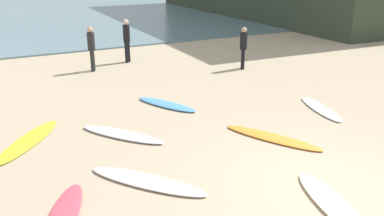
{
  "coord_description": "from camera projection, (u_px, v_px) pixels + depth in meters",
  "views": [
    {
      "loc": [
        -5.1,
        -4.29,
        3.83
      ],
      "look_at": [
        -0.46,
        4.25,
        0.3
      ],
      "focal_mm": 36.61,
      "sensor_mm": 36.0,
      "label": 1
    }
  ],
  "objects": [
    {
      "name": "ground_plane",
      "position": [
        325.0,
        189.0,
        7.14
      ],
      "size": [
        120.0,
        120.0,
        0.0
      ],
      "primitive_type": "plane",
      "color": "tan"
    },
    {
      "name": "ocean_water",
      "position": [
        38.0,
        11.0,
        35.47
      ],
      "size": [
        120.0,
        40.0,
        0.08
      ],
      "primitive_type": "cube",
      "color": "slate",
      "rests_on": "ground_plane"
    },
    {
      "name": "surfboard_0",
      "position": [
        166.0,
        104.0,
        11.4
      ],
      "size": [
        1.33,
        2.09,
        0.08
      ],
      "primitive_type": "ellipsoid",
      "rotation": [
        0.0,
        0.0,
        3.58
      ],
      "color": "#5299DA",
      "rests_on": "ground_plane"
    },
    {
      "name": "surfboard_1",
      "position": [
        320.0,
        108.0,
        11.09
      ],
      "size": [
        1.1,
        2.17,
        0.07
      ],
      "primitive_type": "ellipsoid",
      "rotation": [
        0.0,
        0.0,
        2.84
      ],
      "color": "white",
      "rests_on": "ground_plane"
    },
    {
      "name": "surfboard_2",
      "position": [
        147.0,
        181.0,
        7.33
      ],
      "size": [
        1.91,
        2.26,
        0.08
      ],
      "primitive_type": "ellipsoid",
      "rotation": [
        0.0,
        0.0,
        3.8
      ],
      "color": "silver",
      "rests_on": "ground_plane"
    },
    {
      "name": "surfboard_3",
      "position": [
        272.0,
        138.0,
        9.2
      ],
      "size": [
        1.49,
        2.4,
        0.07
      ],
      "primitive_type": "ellipsoid",
      "rotation": [
        0.0,
        0.0,
        0.45
      ],
      "color": "orange",
      "rests_on": "ground_plane"
    },
    {
      "name": "surfboard_4",
      "position": [
        122.0,
        134.0,
        9.36
      ],
      "size": [
        1.74,
        2.15,
        0.08
      ],
      "primitive_type": "ellipsoid",
      "rotation": [
        0.0,
        0.0,
        3.76
      ],
      "color": "silver",
      "rests_on": "ground_plane"
    },
    {
      "name": "surfboard_6",
      "position": [
        334.0,
        205.0,
        6.6
      ],
      "size": [
        1.11,
        2.27,
        0.09
      ],
      "primitive_type": "ellipsoid",
      "rotation": [
        0.0,
        0.0,
        -0.27
      ],
      "color": "#F7E9C4",
      "rests_on": "ground_plane"
    },
    {
      "name": "surfboard_7",
      "position": [
        28.0,
        141.0,
        9.05
      ],
      "size": [
        1.94,
        2.32,
        0.06
      ],
      "primitive_type": "ellipsoid",
      "rotation": [
        0.0,
        0.0,
        -0.65
      ],
      "color": "yellow",
      "rests_on": "ground_plane"
    },
    {
      "name": "beachgoer_near",
      "position": [
        243.0,
        46.0,
        15.23
      ],
      "size": [
        0.39,
        0.39,
        1.63
      ],
      "rotation": [
        0.0,
        0.0,
        4.11
      ],
      "color": "black",
      "rests_on": "ground_plane"
    },
    {
      "name": "beachgoer_mid",
      "position": [
        127.0,
        38.0,
        16.26
      ],
      "size": [
        0.4,
        0.4,
        1.79
      ],
      "rotation": [
        0.0,
        0.0,
        0.82
      ],
      "color": "black",
      "rests_on": "ground_plane"
    },
    {
      "name": "beachgoer_far",
      "position": [
        91.0,
        47.0,
        14.9
      ],
      "size": [
        0.37,
        0.37,
        1.7
      ],
      "rotation": [
        0.0,
        0.0,
        1.18
      ],
      "color": "black",
      "rests_on": "ground_plane"
    }
  ]
}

